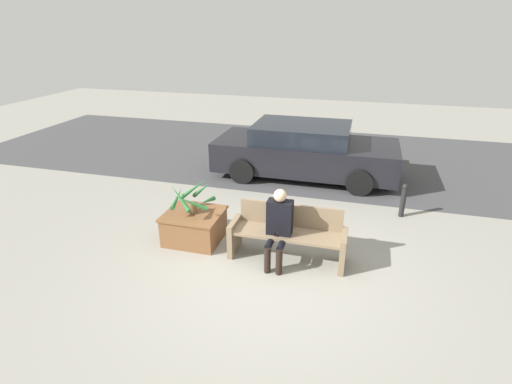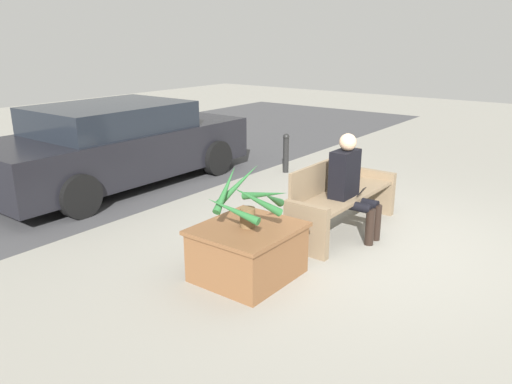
% 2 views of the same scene
% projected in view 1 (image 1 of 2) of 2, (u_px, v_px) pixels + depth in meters
% --- Properties ---
extents(ground_plane, '(30.00, 30.00, 0.00)m').
position_uv_depth(ground_plane, '(268.00, 270.00, 6.28)').
color(ground_plane, gray).
extents(road_surface, '(20.00, 6.00, 0.01)m').
position_uv_depth(road_surface, '(317.00, 156.00, 11.53)').
color(road_surface, '#424244').
rests_on(road_surface, ground_plane).
extents(bench, '(1.88, 0.54, 0.88)m').
position_uv_depth(bench, '(288.00, 234.00, 6.45)').
color(bench, '#7A664C').
rests_on(bench, ground_plane).
extents(person_seated, '(0.40, 0.57, 1.25)m').
position_uv_depth(person_seated, '(279.00, 224.00, 6.22)').
color(person_seated, black).
rests_on(person_seated, ground_plane).
extents(planter_box, '(0.98, 0.89, 0.54)m').
position_uv_depth(planter_box, '(194.00, 225.00, 7.03)').
color(planter_box, brown).
rests_on(planter_box, ground_plane).
extents(potted_plant, '(0.72, 0.72, 0.58)m').
position_uv_depth(potted_plant, '(192.00, 198.00, 6.81)').
color(potted_plant, brown).
rests_on(potted_plant, planter_box).
extents(parked_car, '(4.41, 1.98, 1.31)m').
position_uv_depth(parked_car, '(304.00, 150.00, 9.85)').
color(parked_car, black).
rests_on(parked_car, ground_plane).
extents(bollard_post, '(0.11, 0.11, 0.70)m').
position_uv_depth(bollard_post, '(403.00, 199.00, 7.86)').
color(bollard_post, black).
rests_on(bollard_post, ground_plane).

